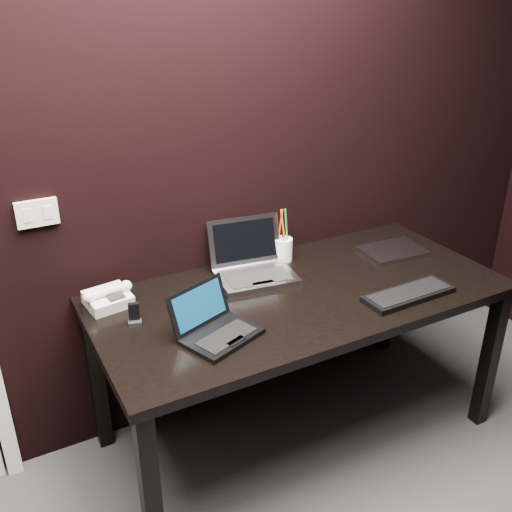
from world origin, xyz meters
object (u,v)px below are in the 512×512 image
desk_phone (108,298)px  mobile_phone (134,316)px  silver_laptop (253,267)px  ext_keyboard (409,294)px  desk (301,308)px  netbook (215,327)px  closed_laptop (393,251)px  pen_cup (283,248)px

desk_phone → mobile_phone: desk_phone is taller
silver_laptop → ext_keyboard: size_ratio=0.92×
desk → netbook: (-0.45, -0.13, 0.11)m
desk → ext_keyboard: bearing=-34.6°
silver_laptop → mobile_phone: bearing=-166.4°
desk → closed_laptop: closed_laptop is taller
desk → ext_keyboard: (0.36, -0.25, 0.09)m
pen_cup → closed_laptop: bearing=-20.1°
ext_keyboard → pen_cup: bearing=116.4°
desk → pen_cup: bearing=73.5°
netbook → desk_phone: (-0.28, 0.39, 0.00)m
ext_keyboard → mobile_phone: 1.09m
netbook → desk_phone: netbook is taller
pen_cup → mobile_phone: bearing=-164.5°
silver_laptop → closed_laptop: bearing=-8.8°
netbook → pen_cup: (0.54, 0.43, 0.02)m
ext_keyboard → pen_cup: size_ratio=1.60×
mobile_phone → closed_laptop: bearing=1.5°
desk → ext_keyboard: size_ratio=4.29×
silver_laptop → ext_keyboard: (0.46, -0.47, -0.03)m
desk_phone → netbook: bearing=-54.3°
desk_phone → pen_cup: 0.82m
desk → pen_cup: 0.34m
desk → closed_laptop: (0.58, 0.11, 0.09)m
desk → desk_phone: size_ratio=8.39×
closed_laptop → desk: bearing=-169.0°
silver_laptop → pen_cup: size_ratio=1.47×
netbook → silver_laptop: bearing=46.0°
closed_laptop → pen_cup: pen_cup is taller
desk → desk_phone: 0.78m
closed_laptop → mobile_phone: bearing=-178.5°
closed_laptop → desk_phone: desk_phone is taller
netbook → ext_keyboard: size_ratio=0.83×
desk_phone → silver_laptop: bearing=-3.5°
desk → mobile_phone: bearing=173.1°
mobile_phone → ext_keyboard: bearing=-17.5°
mobile_phone → pen_cup: (0.77, 0.21, 0.03)m
desk_phone → desk: bearing=-19.5°
silver_laptop → closed_laptop: (0.69, -0.11, -0.03)m
closed_laptop → netbook: bearing=-166.6°
desk → netbook: 0.48m
closed_laptop → pen_cup: 0.53m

